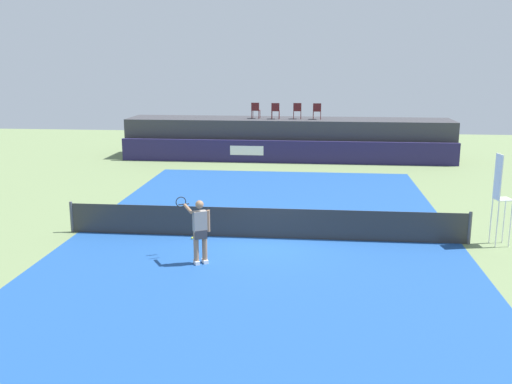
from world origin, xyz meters
The scene contains 14 objects.
ground_plane centered at (0.00, 3.00, 0.00)m, with size 48.00×48.00×0.00m, color #6B7F51.
court_inner centered at (0.00, 0.00, 0.00)m, with size 12.00×22.00×0.00m, color #1C478C.
sponsor_wall centered at (-0.01, 13.50, 0.60)m, with size 18.00×0.22×1.20m.
spectator_platform centered at (0.00, 15.30, 1.10)m, with size 18.00×2.80×2.20m, color #38383D.
spectator_chair_far_left centered at (-1.82, 15.12, 2.69)m, with size 0.47×0.47×0.89m.
spectator_chair_left centered at (-0.70, 14.96, 2.69)m, with size 0.45×0.45×0.89m.
spectator_chair_center centered at (0.50, 15.10, 2.69)m, with size 0.46×0.46×0.89m.
spectator_chair_right centered at (1.58, 15.00, 2.69)m, with size 0.44×0.44×0.89m.
umpire_chair centered at (6.97, -0.02, 1.59)m, with size 0.51×0.51×2.76m.
tennis_net centered at (0.00, 0.00, 0.47)m, with size 12.40×0.02×0.95m, color #2D2D2D.
net_post_near centered at (-6.20, 0.00, 0.50)m, with size 0.10×0.10×1.00m, color #4C4C51.
net_post_far centered at (6.20, 0.00, 0.50)m, with size 0.10×0.10×1.00m, color #4C4C51.
tennis_player centered at (-1.52, -2.50, 0.96)m, with size 1.08×1.03×1.77m.
tennis_ball centered at (-2.20, -0.37, 0.04)m, with size 0.07×0.07×0.07m, color #D8EA33.
Camera 1 is at (1.54, -17.39, 5.45)m, focal length 41.00 mm.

